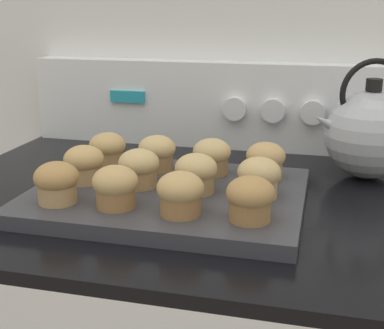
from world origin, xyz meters
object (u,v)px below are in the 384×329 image
(muffin_r1_c2, at_px, (196,173))
(muffin_r2_c3, at_px, (266,160))
(muffin_r0_c1, at_px, (115,186))
(muffin_r1_c3, at_px, (259,177))
(muffin_r2_c2, at_px, (212,156))
(tea_kettle, at_px, (369,133))
(muffin_pan, at_px, (168,196))
(muffin_r0_c0, at_px, (57,182))
(muffin_r0_c2, at_px, (180,193))
(muffin_r1_c0, at_px, (84,164))
(muffin_r2_c1, at_px, (157,153))
(muffin_r1_c1, at_px, (139,168))
(muffin_r2_c0, at_px, (108,149))
(muffin_r0_c3, at_px, (250,198))

(muffin_r1_c2, distance_m, muffin_r2_c3, 0.13)
(muffin_r0_c1, xyz_separation_m, muffin_r1_c3, (0.18, 0.09, 0.00))
(muffin_r0_c1, distance_m, muffin_r2_c2, 0.20)
(tea_kettle, bearing_deg, muffin_pan, -145.25)
(muffin_pan, distance_m, muffin_r0_c0, 0.17)
(muffin_r0_c2, xyz_separation_m, muffin_r1_c2, (-0.00, 0.09, 0.00))
(muffin_r1_c0, height_order, muffin_r2_c3, same)
(muffin_r0_c0, height_order, muffin_r1_c0, same)
(muffin_r0_c2, distance_m, muffin_r2_c1, 0.21)
(muffin_pan, xyz_separation_m, muffin_r1_c3, (0.14, 0.00, 0.04))
(muffin_r1_c0, distance_m, muffin_r2_c2, 0.21)
(muffin_r1_c1, distance_m, muffin_r2_c1, 0.09)
(muffin_r2_c2, xyz_separation_m, muffin_r2_c3, (0.09, -0.00, 0.00))
(muffin_r0_c1, height_order, muffin_r2_c2, same)
(muffin_pan, xyz_separation_m, muffin_r1_c0, (-0.14, 0.00, 0.04))
(muffin_pan, bearing_deg, muffin_r1_c2, -3.62)
(muffin_r0_c0, distance_m, muffin_r0_c2, 0.18)
(muffin_r2_c1, xyz_separation_m, tea_kettle, (0.34, 0.11, 0.03))
(muffin_r0_c2, bearing_deg, muffin_r1_c1, 133.97)
(muffin_r0_c0, height_order, muffin_r2_c1, same)
(tea_kettle, bearing_deg, muffin_r2_c0, -164.86)
(muffin_r1_c1, height_order, muffin_r1_c3, same)
(muffin_r1_c2, distance_m, muffin_r2_c0, 0.20)
(muffin_r2_c0, bearing_deg, muffin_r1_c2, -27.30)
(muffin_r2_c1, bearing_deg, muffin_r2_c0, -178.63)
(muffin_r1_c2, bearing_deg, muffin_r2_c2, 88.02)
(muffin_r0_c0, bearing_deg, muffin_r0_c3, 0.31)
(muffin_r1_c1, height_order, muffin_r2_c1, same)
(muffin_r1_c3, bearing_deg, muffin_r2_c2, 134.16)
(muffin_r0_c1, relative_size, muffin_r2_c2, 1.00)
(muffin_r2_c0, height_order, muffin_r2_c2, same)
(muffin_r0_c0, bearing_deg, muffin_r2_c3, 33.87)
(muffin_r1_c2, bearing_deg, muffin_pan, 176.38)
(muffin_r0_c2, relative_size, muffin_r1_c2, 1.00)
(muffin_r0_c3, relative_size, muffin_r1_c1, 1.00)
(muffin_r0_c1, bearing_deg, muffin_r2_c2, 62.18)
(muffin_r1_c2, relative_size, muffin_r2_c1, 1.00)
(muffin_r1_c0, relative_size, muffin_r2_c3, 1.00)
(muffin_r0_c0, xyz_separation_m, muffin_r1_c0, (-0.00, 0.09, 0.00))
(muffin_r1_c3, relative_size, muffin_r2_c2, 1.00)
(muffin_r2_c2, bearing_deg, muffin_r1_c1, -135.81)
(muffin_r2_c1, relative_size, tea_kettle, 0.30)
(muffin_r0_c3, distance_m, muffin_r1_c2, 0.13)
(muffin_r0_c1, height_order, muffin_r2_c1, same)
(muffin_pan, relative_size, muffin_r2_c0, 6.46)
(muffin_r1_c0, distance_m, muffin_r2_c3, 0.29)
(muffin_r1_c1, xyz_separation_m, muffin_r1_c3, (0.18, -0.00, 0.00))
(muffin_r2_c1, distance_m, tea_kettle, 0.36)
(muffin_r0_c0, xyz_separation_m, muffin_r1_c2, (0.18, 0.09, 0.00))
(muffin_r2_c0, bearing_deg, muffin_r1_c3, -18.19)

